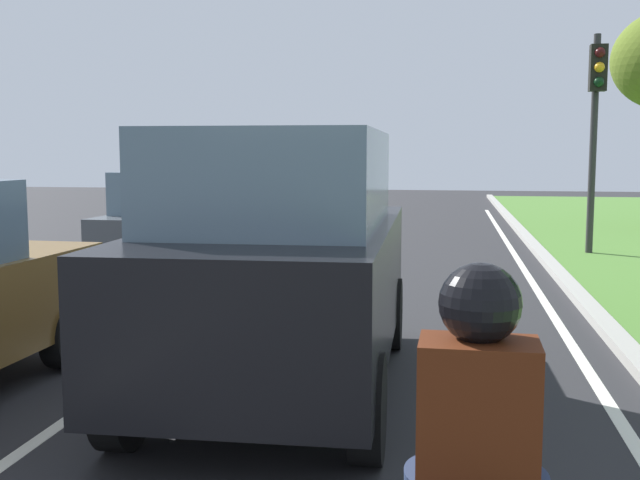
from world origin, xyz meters
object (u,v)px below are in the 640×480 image
(rider_person, at_px, (477,421))
(traffic_light_near_right, at_px, (596,106))
(car_suv_ahead, at_px, (282,260))
(car_hatchback_far, at_px, (179,224))

(rider_person, relative_size, traffic_light_near_right, 0.26)
(car_suv_ahead, xyz_separation_m, traffic_light_near_right, (4.26, 9.53, 1.83))
(car_hatchback_far, height_order, rider_person, car_hatchback_far)
(car_hatchback_far, relative_size, rider_person, 3.23)
(car_suv_ahead, distance_m, traffic_light_near_right, 10.60)
(rider_person, bearing_deg, car_suv_ahead, 112.55)
(rider_person, bearing_deg, traffic_light_near_right, 79.49)
(car_suv_ahead, height_order, rider_person, car_suv_ahead)
(car_suv_ahead, bearing_deg, traffic_light_near_right, 64.55)
(car_hatchback_far, relative_size, traffic_light_near_right, 0.85)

